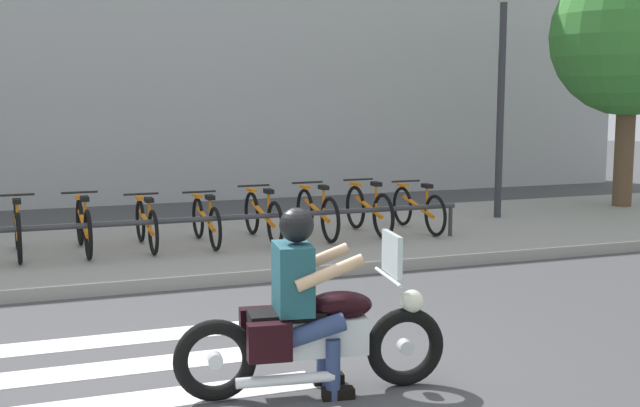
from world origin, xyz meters
TOP-DOWN VIEW (x-y plane):
  - ground_plane at (0.00, 0.00)m, footprint 48.00×48.00m
  - sidewalk at (0.00, 5.50)m, footprint 24.00×4.40m
  - crosswalk_stripe_2 at (-0.84, 0.00)m, footprint 2.80×0.40m
  - crosswalk_stripe_3 at (-0.84, 0.80)m, footprint 2.80×0.40m
  - crosswalk_stripe_4 at (-0.84, 1.60)m, footprint 2.80×0.40m
  - motorcycle at (0.48, -0.28)m, footprint 2.09×0.73m
  - rider at (0.40, -0.27)m, footprint 0.67×0.59m
  - bicycle_0 at (-1.63, 5.15)m, footprint 0.48×1.65m
  - bicycle_1 at (-0.81, 5.15)m, footprint 0.48×1.71m
  - bicycle_2 at (0.01, 5.15)m, footprint 0.48×1.60m
  - bicycle_3 at (0.82, 5.15)m, footprint 0.48×1.58m
  - bicycle_4 at (1.64, 5.15)m, footprint 0.48×1.72m
  - bicycle_5 at (2.46, 5.15)m, footprint 0.48×1.66m
  - bicycle_6 at (3.27, 5.15)m, footprint 0.48×1.64m
  - bicycle_7 at (4.09, 5.15)m, footprint 0.48×1.66m
  - bike_rack at (1.23, 4.59)m, footprint 6.32×0.07m
  - street_lamp at (5.96, 5.90)m, footprint 0.28×0.28m
  - tree_near_rack at (8.87, 6.30)m, footprint 2.86×2.86m
  - building_backdrop at (0.00, 11.20)m, footprint 24.00×1.20m

SIDE VIEW (x-z plane):
  - ground_plane at x=0.00m, z-range 0.00..0.00m
  - crosswalk_stripe_2 at x=-0.84m, z-range 0.00..0.01m
  - crosswalk_stripe_3 at x=-0.84m, z-range 0.00..0.01m
  - crosswalk_stripe_4 at x=-0.84m, z-range 0.00..0.01m
  - sidewalk at x=0.00m, z-range 0.00..0.15m
  - motorcycle at x=0.48m, z-range -0.15..1.06m
  - bicycle_3 at x=0.82m, z-range 0.12..0.84m
  - bicycle_2 at x=0.01m, z-range 0.12..0.84m
  - bicycle_7 at x=4.09m, z-range 0.12..0.86m
  - bicycle_4 at x=1.64m, z-range 0.12..0.89m
  - bicycle_1 at x=-0.81m, z-range 0.12..0.89m
  - bicycle_0 at x=-1.63m, z-range 0.12..0.90m
  - bicycle_5 at x=2.46m, z-range 0.11..0.90m
  - bicycle_6 at x=3.27m, z-range 0.11..0.91m
  - bike_rack at x=1.23m, z-range 0.34..0.82m
  - rider at x=0.40m, z-range 0.10..1.54m
  - street_lamp at x=5.96m, z-range 0.44..4.40m
  - tree_near_rack at x=8.87m, z-range 0.88..5.54m
  - building_backdrop at x=0.00m, z-range 0.00..7.83m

